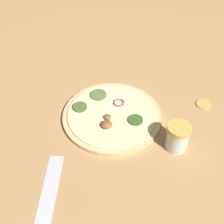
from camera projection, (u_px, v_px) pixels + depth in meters
name	position (u px, v px, depth m)	size (l,w,h in m)	color
ground_plane	(112.00, 117.00, 0.88)	(3.00, 3.00, 0.00)	tan
pizza	(112.00, 115.00, 0.87)	(0.28, 0.28, 0.03)	#D6B77A
spice_jar	(178.00, 137.00, 0.78)	(0.06, 0.06, 0.07)	silver
loose_cap	(204.00, 104.00, 0.91)	(0.04, 0.04, 0.01)	gold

